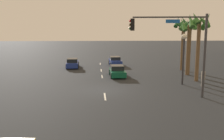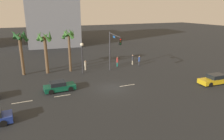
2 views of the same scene
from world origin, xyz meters
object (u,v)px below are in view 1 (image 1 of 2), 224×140
streetlamp (184,48)px  pedestrian_2 (203,77)px  car_2 (73,63)px  palm_tree_1 (183,31)px  palm_tree_0 (199,28)px  car_3 (115,61)px  palm_tree_2 (189,34)px  traffic_signal (179,41)px  car_0 (117,71)px

streetlamp → pedestrian_2: bearing=60.9°
car_2 → palm_tree_1: palm_tree_1 is taller
pedestrian_2 → palm_tree_0: 5.41m
car_2 → car_3: (-1.86, 6.44, 0.01)m
car_2 → palm_tree_2: size_ratio=0.61×
traffic_signal → palm_tree_0: palm_tree_0 is taller
traffic_signal → streetlamp: (-4.55, 2.04, -0.92)m
traffic_signal → streetlamp: traffic_signal is taller
pedestrian_2 → palm_tree_1: 10.90m
car_0 → traffic_signal: size_ratio=0.60×
palm_tree_2 → palm_tree_0: bearing=-5.2°
traffic_signal → palm_tree_2: bearing=155.4°
palm_tree_0 → palm_tree_2: (-3.79, 0.35, -0.70)m
car_2 → palm_tree_1: size_ratio=0.59×
pedestrian_2 → palm_tree_2: 7.55m
traffic_signal → streetlamp: 5.07m
palm_tree_2 → car_3: bearing=-137.4°
palm_tree_0 → palm_tree_1: 7.39m
traffic_signal → palm_tree_2: size_ratio=0.94×
car_3 → pedestrian_2: (15.19, 7.38, 0.25)m
car_0 → streetlamp: (4.91, 6.16, 3.04)m
car_3 → palm_tree_1: palm_tree_1 is taller
pedestrian_2 → palm_tree_2: (-6.31, 0.78, 4.07)m
traffic_signal → palm_tree_2: palm_tree_2 is taller
car_0 → traffic_signal: (9.46, 4.11, 3.96)m
car_0 → palm_tree_2: 9.69m
palm_tree_0 → palm_tree_2: size_ratio=1.03×
palm_tree_1 → palm_tree_2: size_ratio=1.03×
palm_tree_1 → car_2: bearing=-102.9°
streetlamp → palm_tree_1: bearing=161.0°
car_3 → palm_tree_2: bearing=42.6°
palm_tree_0 → palm_tree_2: palm_tree_0 is taller
streetlamp → palm_tree_1: 9.57m
car_2 → car_0: bearing=38.6°
palm_tree_0 → palm_tree_2: bearing=174.8°
palm_tree_1 → pedestrian_2: bearing=-7.8°
traffic_signal → palm_tree_0: size_ratio=0.91×
palm_tree_0 → streetlamp: bearing=-53.6°
car_2 → traffic_signal: 20.08m
car_3 → traffic_signal: 19.53m
streetlamp → palm_tree_2: size_ratio=0.71×
car_3 → car_2: bearing=-73.9°
streetlamp → palm_tree_0: (-1.58, 2.14, 2.02)m
traffic_signal → palm_tree_1: palm_tree_1 is taller
traffic_signal → car_3: bearing=-169.1°
car_2 → palm_tree_0: (10.80, 14.25, 5.03)m
car_2 → palm_tree_2: palm_tree_2 is taller
car_2 → traffic_signal: size_ratio=0.65×
streetlamp → palm_tree_0: palm_tree_0 is taller
streetlamp → palm_tree_1: palm_tree_1 is taller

